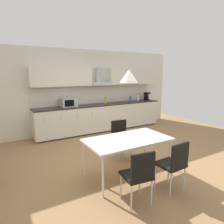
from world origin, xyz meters
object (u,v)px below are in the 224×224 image
Objects in this scene: bottle_white at (138,98)px; chair_near_right at (174,162)px; chair_near_left at (139,173)px; pendant_lamp at (129,76)px; chair_far_right at (121,135)px; bottle_yellow at (105,101)px; bottle_blue at (130,99)px; dining_table at (128,141)px; microwave at (69,102)px; coffee_maker at (147,96)px.

bottle_white reaches higher than chair_near_right.
chair_near_left is 2.72× the size of pendant_lamp.
pendant_lamp is at bearing -113.96° from chair_far_right.
bottle_yellow is 0.26× the size of chair_near_right.
bottle_yellow reaches higher than chair_near_right.
chair_far_right is (-1.85, -2.24, -0.48)m from bottle_blue.
bottle_white is 0.18× the size of dining_table.
microwave and bottle_white have the same top height.
microwave reaches higher than chair_near_right.
coffee_maker is 0.41m from bottle_white.
microwave is 3.03m from dining_table.
dining_table is 0.91m from chair_far_right.
microwave is 1.50× the size of pendant_lamp.
microwave is 2.69m from bottle_white.
chair_near_left is (-0.72, 0.00, 0.00)m from chair_near_right.
chair_near_right is at bearing -0.04° from chair_near_left.
pendant_lamp is (-0.36, -0.82, 1.37)m from chair_far_right.
bottle_yellow is 0.26× the size of chair_near_left.
bottle_white is 3.98m from dining_table.
chair_near_left is (-0.23, -3.82, -0.53)m from microwave.
chair_near_right and chair_near_left have the same top height.
pendant_lamp is (-0.36, 0.82, 1.37)m from chair_near_right.
chair_near_right is 0.72m from chair_near_left.
coffee_maker is at bearing 49.08° from chair_near_left.
pendant_lamp is (-1.17, -3.06, 0.87)m from bottle_yellow.
bottle_white reaches higher than bottle_yellow.
bottle_yellow is (-1.80, 0.03, -0.05)m from coffee_maker.
coffee_maker is at bearing 55.83° from chair_near_right.
bottle_yellow is 3.99m from chair_near_right.
pendant_lamp is (0.13, -3.01, 0.83)m from microwave.
bottle_blue is 3.78m from dining_table.
coffee_maker is 0.34× the size of chair_far_right.
bottle_yellow is 2.43m from chair_far_right.
chair_far_right is at bearing 89.87° from chair_near_right.
microwave is at bearing -177.73° from bottle_yellow.
bottle_white is 0.88× the size of pendant_lamp.
bottle_yellow reaches higher than chair_far_right.
coffee_maker is at bearing -1.56° from bottle_blue.
chair_far_right is at bearing 65.99° from chair_near_left.
bottle_white is 0.32× the size of chair_far_right.
bottle_yellow is 1.11× the size of bottle_blue.
pendant_lamp reaches higher than coffee_maker.
chair_far_right is (-2.20, -2.21, -0.51)m from bottle_white.
bottle_yellow is at bearing 69.12° from pendant_lamp.
pendant_lamp is at bearing -134.41° from coffee_maker.
bottle_blue is at bearing 1.14° from microwave.
bottle_blue is (2.35, 0.05, -0.05)m from microwave.
chair_near_left and chair_far_right have the same top height.
chair_near_left is at bearing 179.96° from chair_near_right.
coffee_maker is 1.07× the size of bottle_white.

